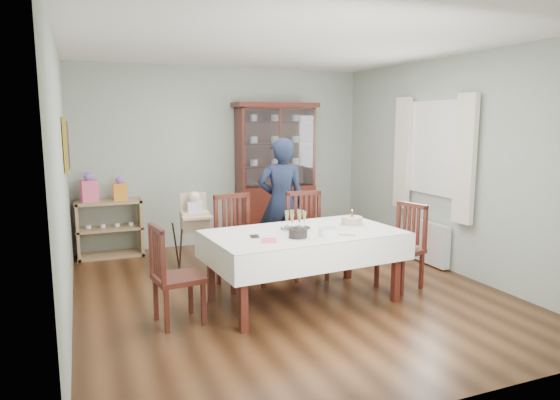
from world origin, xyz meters
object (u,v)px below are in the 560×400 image
birthday_cake (352,221)px  gift_bag_pink (89,189)px  chair_far_right (307,252)px  chair_end_right (400,263)px  high_chair (195,241)px  gift_bag_orange (120,189)px  woman (281,202)px  dining_table (303,266)px  sideboard (110,229)px  chair_far_left (240,259)px  china_cabinet (275,171)px  chair_end_left (177,294)px  champagne_tray (296,224)px

birthday_cake → gift_bag_pink: 3.68m
chair_far_right → chair_end_right: size_ratio=1.07×
chair_end_right → high_chair: high_chair is taller
chair_far_right → high_chair: (-1.24, 0.67, 0.10)m
gift_bag_pink → gift_bag_orange: size_ratio=1.21×
woman → high_chair: woman is taller
dining_table → woman: (0.29, 1.34, 0.46)m
sideboard → gift_bag_orange: bearing=-7.0°
sideboard → high_chair: size_ratio=0.87×
sideboard → chair_end_right: size_ratio=0.93×
high_chair → chair_far_left: bearing=-59.2°
dining_table → china_cabinet: (0.72, 2.63, 0.74)m
gift_bag_orange → birthday_cake: bearing=-48.7°
chair_far_left → high_chair: size_ratio=1.02×
chair_end_left → woman: 2.24m
chair_end_right → gift_bag_orange: gift_bag_orange is taller
sideboard → chair_end_left: bearing=-81.0°
chair_far_left → china_cabinet: bearing=48.8°
high_chair → birthday_cake: high_chair is taller
chair_far_right → chair_far_left: bearing=-168.1°
china_cabinet → chair_far_left: (-1.19, -1.88, -0.81)m
sideboard → champagne_tray: (1.74, -2.53, 0.42)m
woman → champagne_tray: (-0.33, -1.22, -0.02)m
chair_end_left → woman: bearing=-56.9°
chair_far_left → champagne_tray: chair_far_left is taller
gift_bag_pink → chair_far_left: bearing=-50.4°
chair_end_right → gift_bag_pink: (-3.24, 2.64, 0.69)m
gift_bag_pink → chair_end_left: bearing=-75.9°
china_cabinet → gift_bag_orange: bearing=180.0°
woman → chair_far_right: bearing=115.6°
chair_end_right → champagne_tray: bearing=-112.8°
high_chair → birthday_cake: bearing=-39.7°
sideboard → gift_bag_orange: size_ratio=2.65×
high_chair → birthday_cake: (1.45, -1.37, 0.40)m
dining_table → gift_bag_orange: 3.14m
china_cabinet → sideboard: size_ratio=2.42×
chair_far_left → chair_end_right: bearing=-33.2°
dining_table → champagne_tray: champagne_tray is taller
dining_table → gift_bag_orange: gift_bag_orange is taller
chair_far_right → birthday_cake: bearing=-63.6°
chair_far_right → chair_end_left: 1.95m
chair_end_right → birthday_cake: bearing=-115.6°
sideboard → chair_far_right: size_ratio=0.87×
woman → chair_end_left: bearing=54.7°
sideboard → gift_bag_pink: (-0.24, -0.02, 0.58)m
chair_end_left → birthday_cake: 2.04m
chair_end_right → chair_far_left: bearing=-130.9°
dining_table → gift_bag_orange: bearing=121.6°
china_cabinet → chair_far_right: 2.04m
chair_far_left → chair_end_left: (-0.88, -0.82, -0.03)m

